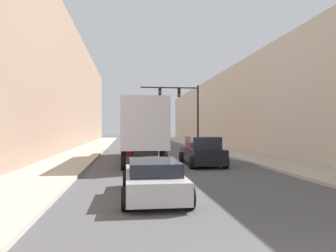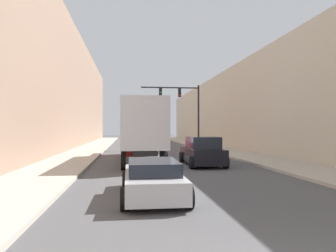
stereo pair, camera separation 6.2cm
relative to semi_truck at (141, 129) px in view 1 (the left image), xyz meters
name	(u,v)px [view 1 (the left image)]	position (x,y,z in m)	size (l,w,h in m)	color
sidewalk_right	(216,149)	(8.35, 10.78, -2.13)	(3.31, 80.00, 0.15)	#B2A899
sidewalk_left	(88,150)	(-4.75, 10.78, -2.13)	(3.31, 80.00, 0.15)	#B2A899
building_right	(259,108)	(13.01, 10.78, 2.19)	(6.00, 80.00, 8.80)	#BCB29E
building_left	(40,84)	(-9.41, 10.78, 4.36)	(6.00, 80.00, 13.13)	#997A66
semi_truck	(141,129)	(0.00, 0.00, 0.00)	(2.52, 12.31, 3.91)	silver
sedan_car	(153,179)	(-0.08, -11.83, -1.61)	(2.01, 4.68, 1.21)	#B7B7BC
suv_car	(202,152)	(3.58, -3.08, -1.39)	(2.15, 4.78, 1.74)	black
traffic_signal_gantry	(185,105)	(5.16, 11.50, 2.46)	(6.18, 0.35, 6.80)	black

